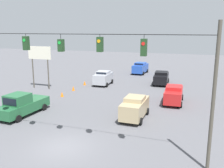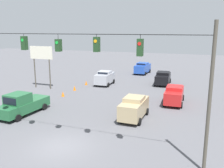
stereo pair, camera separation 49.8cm
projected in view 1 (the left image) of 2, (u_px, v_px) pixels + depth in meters
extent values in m
plane|color=#56565B|center=(63.00, 147.00, 16.95)|extent=(140.00, 140.00, 0.00)
cylinder|color=#4C473D|center=(213.00, 100.00, 13.31)|extent=(0.20, 0.20, 8.31)
cylinder|color=black|center=(61.00, 34.00, 15.61)|extent=(18.38, 0.04, 0.04)
cube|color=#1E3D1E|center=(144.00, 47.00, 14.00)|extent=(0.32, 0.36, 0.97)
cylinder|color=black|center=(144.00, 37.00, 13.87)|extent=(0.03, 0.03, 0.23)
cylinder|color=red|center=(143.00, 44.00, 13.78)|extent=(0.20, 0.02, 0.20)
cube|color=#1E3D1E|center=(100.00, 44.00, 14.86)|extent=(0.32, 0.36, 0.89)
cylinder|color=black|center=(100.00, 36.00, 14.74)|extent=(0.03, 0.03, 0.15)
cylinder|color=orange|center=(99.00, 41.00, 14.64)|extent=(0.20, 0.02, 0.20)
cube|color=#1E3D1E|center=(61.00, 45.00, 15.76)|extent=(0.32, 0.36, 0.78)
cylinder|color=black|center=(61.00, 37.00, 15.64)|extent=(0.03, 0.03, 0.32)
cylinder|color=green|center=(59.00, 43.00, 15.55)|extent=(0.20, 0.02, 0.20)
cube|color=#1E3D1E|center=(26.00, 43.00, 16.62)|extent=(0.32, 0.36, 0.91)
cylinder|color=black|center=(25.00, 35.00, 16.51)|extent=(0.03, 0.03, 0.16)
cylinder|color=green|center=(24.00, 40.00, 16.40)|extent=(0.20, 0.02, 0.20)
cube|color=red|center=(174.00, 95.00, 26.91)|extent=(1.93, 4.60, 1.23)
cube|color=red|center=(174.00, 87.00, 26.74)|extent=(1.69, 2.06, 0.36)
cube|color=black|center=(175.00, 85.00, 27.68)|extent=(1.40, 0.08, 0.25)
cylinder|color=black|center=(182.00, 97.00, 28.15)|extent=(0.25, 0.65, 0.64)
cylinder|color=black|center=(166.00, 96.00, 28.67)|extent=(0.25, 0.65, 0.64)
cylinder|color=black|center=(181.00, 105.00, 25.41)|extent=(0.25, 0.65, 0.64)
cylinder|color=black|center=(164.00, 103.00, 25.93)|extent=(0.25, 0.65, 0.64)
cube|color=tan|center=(135.00, 108.00, 22.20)|extent=(1.75, 4.27, 1.35)
cube|color=tan|center=(135.00, 99.00, 22.02)|extent=(1.60, 1.88, 0.36)
cube|color=black|center=(138.00, 96.00, 22.89)|extent=(1.39, 0.02, 0.25)
cylinder|color=black|center=(147.00, 111.00, 23.34)|extent=(0.22, 0.64, 0.64)
cylinder|color=black|center=(129.00, 109.00, 23.90)|extent=(0.22, 0.64, 0.64)
cylinder|color=black|center=(141.00, 121.00, 20.79)|extent=(0.22, 0.64, 0.64)
cylinder|color=black|center=(121.00, 119.00, 21.36)|extent=(0.22, 0.64, 0.64)
cube|color=black|center=(161.00, 78.00, 36.17)|extent=(2.21, 4.70, 1.17)
cube|color=black|center=(161.00, 73.00, 36.01)|extent=(1.87, 2.14, 0.36)
cube|color=black|center=(162.00, 72.00, 36.97)|extent=(1.50, 0.13, 0.25)
cylinder|color=black|center=(168.00, 80.00, 37.45)|extent=(0.27, 0.65, 0.64)
cylinder|color=black|center=(156.00, 80.00, 37.95)|extent=(0.27, 0.65, 0.64)
cylinder|color=black|center=(167.00, 85.00, 34.65)|extent=(0.27, 0.65, 0.64)
cylinder|color=black|center=(153.00, 84.00, 35.15)|extent=(0.27, 0.65, 0.64)
cube|color=#236038|center=(24.00, 107.00, 23.27)|extent=(2.21, 5.52, 0.90)
cube|color=#236038|center=(18.00, 99.00, 22.49)|extent=(1.87, 2.04, 0.90)
cube|color=black|center=(9.00, 102.00, 21.60)|extent=(1.53, 0.10, 0.63)
cylinder|color=black|center=(1.00, 116.00, 22.14)|extent=(0.25, 0.65, 0.64)
cylinder|color=black|center=(18.00, 119.00, 21.41)|extent=(0.25, 0.65, 0.64)
cylinder|color=black|center=(29.00, 105.00, 25.31)|extent=(0.25, 0.65, 0.64)
cylinder|color=black|center=(44.00, 107.00, 24.59)|extent=(0.25, 0.65, 0.64)
cube|color=#234CB2|center=(140.00, 68.00, 44.87)|extent=(2.06, 4.59, 1.32)
cube|color=#234CB2|center=(140.00, 64.00, 44.69)|extent=(1.82, 2.05, 0.36)
cube|color=black|center=(139.00, 64.00, 43.78)|extent=(1.52, 0.07, 0.25)
cylinder|color=black|center=(133.00, 73.00, 44.02)|extent=(0.24, 0.65, 0.64)
cylinder|color=black|center=(143.00, 73.00, 43.33)|extent=(0.24, 0.65, 0.64)
cylinder|color=black|center=(137.00, 70.00, 46.69)|extent=(0.24, 0.65, 0.64)
cylinder|color=black|center=(147.00, 71.00, 46.00)|extent=(0.24, 0.65, 0.64)
cube|color=#A8AAB2|center=(103.00, 78.00, 35.72)|extent=(2.04, 3.96, 1.33)
cube|color=#A8AAB2|center=(103.00, 72.00, 35.54)|extent=(1.79, 1.79, 0.36)
cube|color=black|center=(101.00, 73.00, 34.74)|extent=(1.48, 0.09, 0.25)
cylinder|color=black|center=(94.00, 84.00, 34.95)|extent=(0.25, 0.65, 0.64)
cylinder|color=black|center=(107.00, 85.00, 34.43)|extent=(0.25, 0.65, 0.64)
cylinder|color=black|center=(100.00, 81.00, 37.31)|extent=(0.25, 0.65, 0.64)
cylinder|color=black|center=(112.00, 81.00, 36.78)|extent=(0.25, 0.65, 0.64)
cone|color=orange|center=(24.00, 111.00, 23.37)|extent=(0.36, 0.36, 0.62)
cone|color=orange|center=(44.00, 101.00, 26.62)|extent=(0.36, 0.36, 0.62)
cone|color=orange|center=(62.00, 94.00, 29.54)|extent=(0.36, 0.36, 0.62)
cone|color=orange|center=(73.00, 88.00, 32.49)|extent=(0.36, 0.36, 0.62)
cone|color=orange|center=(85.00, 83.00, 35.74)|extent=(0.36, 0.36, 0.62)
cylinder|color=#4C473D|center=(48.00, 74.00, 32.96)|extent=(0.16, 0.16, 3.97)
cylinder|color=#4C473D|center=(33.00, 73.00, 33.75)|extent=(0.16, 0.16, 3.97)
cube|color=silver|center=(39.00, 53.00, 32.75)|extent=(3.43, 0.12, 1.68)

